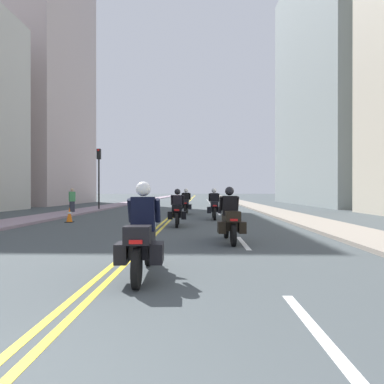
{
  "coord_description": "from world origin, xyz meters",
  "views": [
    {
      "loc": [
        1.64,
        -1.5,
        1.49
      ],
      "look_at": [
        1.24,
        15.11,
        1.44
      ],
      "focal_mm": 30.85,
      "sensor_mm": 36.0,
      "label": 1
    }
  ],
  "objects_px": {
    "motorcycle_3": "(214,207)",
    "traffic_light_near": "(99,168)",
    "motorcycle_0": "(142,238)",
    "motorcycle_1": "(230,220)",
    "traffic_cone_0": "(69,215)",
    "motorcycle_2": "(177,211)",
    "motorcycle_4": "(186,204)",
    "pedestrian_0": "(72,201)"
  },
  "relations": [
    {
      "from": "motorcycle_3",
      "to": "pedestrian_0",
      "type": "bearing_deg",
      "value": 156.71
    },
    {
      "from": "motorcycle_2",
      "to": "motorcycle_3",
      "type": "distance_m",
      "value": 3.95
    },
    {
      "from": "motorcycle_4",
      "to": "pedestrian_0",
      "type": "bearing_deg",
      "value": 178.95
    },
    {
      "from": "motorcycle_0",
      "to": "pedestrian_0",
      "type": "height_order",
      "value": "pedestrian_0"
    },
    {
      "from": "motorcycle_1",
      "to": "motorcycle_4",
      "type": "xyz_separation_m",
      "value": [
        -1.77,
        11.58,
        0.01
      ]
    },
    {
      "from": "motorcycle_0",
      "to": "motorcycle_2",
      "type": "xyz_separation_m",
      "value": [
        0.04,
        8.28,
        -0.02
      ]
    },
    {
      "from": "traffic_light_near",
      "to": "motorcycle_1",
      "type": "bearing_deg",
      "value": -61.08
    },
    {
      "from": "motorcycle_0",
      "to": "motorcycle_2",
      "type": "height_order",
      "value": "motorcycle_0"
    },
    {
      "from": "motorcycle_0",
      "to": "motorcycle_4",
      "type": "relative_size",
      "value": 1.01
    },
    {
      "from": "traffic_cone_0",
      "to": "traffic_light_near",
      "type": "xyz_separation_m",
      "value": [
        -1.57,
        9.68,
        2.93
      ]
    },
    {
      "from": "motorcycle_1",
      "to": "motorcycle_3",
      "type": "distance_m",
      "value": 7.96
    },
    {
      "from": "motorcycle_3",
      "to": "motorcycle_1",
      "type": "bearing_deg",
      "value": -88.96
    },
    {
      "from": "motorcycle_0",
      "to": "traffic_light_near",
      "type": "relative_size",
      "value": 0.47
    },
    {
      "from": "traffic_light_near",
      "to": "pedestrian_0",
      "type": "distance_m",
      "value": 4.51
    },
    {
      "from": "motorcycle_0",
      "to": "motorcycle_1",
      "type": "height_order",
      "value": "motorcycle_0"
    },
    {
      "from": "traffic_cone_0",
      "to": "pedestrian_0",
      "type": "height_order",
      "value": "pedestrian_0"
    },
    {
      "from": "motorcycle_4",
      "to": "pedestrian_0",
      "type": "relative_size",
      "value": 1.32
    },
    {
      "from": "motorcycle_4",
      "to": "traffic_light_near",
      "type": "height_order",
      "value": "traffic_light_near"
    },
    {
      "from": "traffic_cone_0",
      "to": "traffic_light_near",
      "type": "bearing_deg",
      "value": 99.23
    },
    {
      "from": "motorcycle_1",
      "to": "motorcycle_2",
      "type": "height_order",
      "value": "motorcycle_1"
    },
    {
      "from": "motorcycle_1",
      "to": "traffic_cone_0",
      "type": "relative_size",
      "value": 3.0
    },
    {
      "from": "traffic_light_near",
      "to": "pedestrian_0",
      "type": "bearing_deg",
      "value": -99.42
    },
    {
      "from": "motorcycle_3",
      "to": "traffic_light_near",
      "type": "relative_size",
      "value": 0.48
    },
    {
      "from": "motorcycle_1",
      "to": "traffic_light_near",
      "type": "distance_m",
      "value": 18.13
    },
    {
      "from": "motorcycle_0",
      "to": "motorcycle_3",
      "type": "bearing_deg",
      "value": 79.05
    },
    {
      "from": "motorcycle_2",
      "to": "motorcycle_3",
      "type": "bearing_deg",
      "value": 62.62
    },
    {
      "from": "motorcycle_2",
      "to": "motorcycle_4",
      "type": "distance_m",
      "value": 7.18
    },
    {
      "from": "motorcycle_1",
      "to": "traffic_cone_0",
      "type": "height_order",
      "value": "motorcycle_1"
    },
    {
      "from": "motorcycle_1",
      "to": "motorcycle_0",
      "type": "bearing_deg",
      "value": -118.21
    },
    {
      "from": "motorcycle_0",
      "to": "traffic_cone_0",
      "type": "bearing_deg",
      "value": 115.32
    },
    {
      "from": "motorcycle_3",
      "to": "pedestrian_0",
      "type": "xyz_separation_m",
      "value": [
        -9.18,
        3.99,
        0.2
      ]
    },
    {
      "from": "motorcycle_2",
      "to": "motorcycle_0",
      "type": "bearing_deg",
      "value": -91.98
    },
    {
      "from": "motorcycle_2",
      "to": "motorcycle_4",
      "type": "height_order",
      "value": "motorcycle_4"
    },
    {
      "from": "motorcycle_0",
      "to": "motorcycle_3",
      "type": "xyz_separation_m",
      "value": [
        1.75,
        11.84,
        -0.01
      ]
    },
    {
      "from": "motorcycle_0",
      "to": "motorcycle_3",
      "type": "distance_m",
      "value": 11.97
    },
    {
      "from": "motorcycle_0",
      "to": "traffic_cone_0",
      "type": "relative_size",
      "value": 3.1
    },
    {
      "from": "motorcycle_0",
      "to": "motorcycle_3",
      "type": "relative_size",
      "value": 0.98
    },
    {
      "from": "traffic_light_near",
      "to": "pedestrian_0",
      "type": "xyz_separation_m",
      "value": [
        -0.62,
        -3.75,
        -2.43
      ]
    },
    {
      "from": "motorcycle_2",
      "to": "pedestrian_0",
      "type": "bearing_deg",
      "value": 132.95
    },
    {
      "from": "motorcycle_1",
      "to": "motorcycle_2",
      "type": "distance_m",
      "value": 4.76
    },
    {
      "from": "motorcycle_0",
      "to": "motorcycle_1",
      "type": "xyz_separation_m",
      "value": [
        1.86,
        3.88,
        -0.01
      ]
    },
    {
      "from": "motorcycle_1",
      "to": "motorcycle_4",
      "type": "height_order",
      "value": "motorcycle_4"
    }
  ]
}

